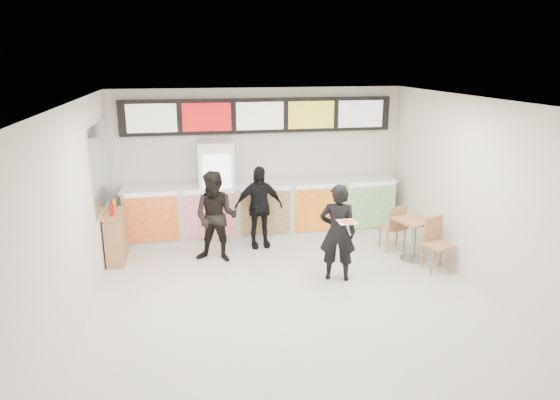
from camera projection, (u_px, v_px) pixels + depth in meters
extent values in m
plane|color=beige|center=(295.00, 304.00, 7.51)|extent=(7.00, 7.00, 0.00)
plane|color=white|center=(297.00, 102.00, 6.69)|extent=(7.00, 7.00, 0.00)
plane|color=silver|center=(259.00, 161.00, 10.41)|extent=(6.00, 0.00, 6.00)
plane|color=silver|center=(73.00, 221.00, 6.56)|extent=(0.00, 7.00, 7.00)
plane|color=silver|center=(487.00, 198.00, 7.64)|extent=(0.00, 7.00, 7.00)
cube|color=silver|center=(263.00, 210.00, 10.29)|extent=(5.50, 0.70, 1.10)
cube|color=silver|center=(263.00, 183.00, 10.13)|extent=(5.56, 0.76, 0.04)
cube|color=red|center=(152.00, 219.00, 9.52)|extent=(0.99, 0.02, 0.90)
cube|color=#F937A2|center=(210.00, 216.00, 9.72)|extent=(0.99, 0.02, 0.90)
cube|color=brown|center=(266.00, 213.00, 9.91)|extent=(0.99, 0.02, 0.90)
cube|color=yellow|center=(319.00, 210.00, 10.11)|extent=(0.99, 0.02, 0.90)
cube|color=green|center=(371.00, 207.00, 10.31)|extent=(0.99, 0.02, 0.90)
cube|color=black|center=(260.00, 116.00, 10.07)|extent=(5.50, 0.12, 0.70)
cube|color=silver|center=(152.00, 118.00, 9.62)|extent=(0.95, 0.02, 0.55)
cube|color=red|center=(207.00, 117.00, 9.81)|extent=(0.95, 0.02, 0.55)
cube|color=white|center=(260.00, 116.00, 10.00)|extent=(0.95, 0.02, 0.55)
cube|color=yellow|center=(311.00, 115.00, 10.19)|extent=(0.95, 0.02, 0.55)
cube|color=silver|center=(361.00, 114.00, 10.38)|extent=(0.95, 0.02, 0.55)
cube|color=white|center=(217.00, 191.00, 10.02)|extent=(0.70, 0.65, 2.00)
cube|color=white|center=(218.00, 193.00, 9.68)|extent=(0.54, 0.02, 1.50)
cylinder|color=#1D921A|center=(208.00, 222.00, 9.85)|extent=(0.07, 0.07, 0.22)
cylinder|color=orange|center=(215.00, 222.00, 9.87)|extent=(0.07, 0.07, 0.22)
cylinder|color=red|center=(222.00, 221.00, 9.90)|extent=(0.07, 0.07, 0.22)
cylinder|color=blue|center=(229.00, 221.00, 9.92)|extent=(0.07, 0.07, 0.22)
cylinder|color=orange|center=(207.00, 204.00, 9.74)|extent=(0.07, 0.07, 0.22)
cylinder|color=red|center=(214.00, 203.00, 9.77)|extent=(0.07, 0.07, 0.22)
cylinder|color=blue|center=(221.00, 203.00, 9.79)|extent=(0.07, 0.07, 0.22)
cylinder|color=#1D921A|center=(229.00, 203.00, 9.82)|extent=(0.07, 0.07, 0.22)
cylinder|color=red|center=(206.00, 185.00, 9.64)|extent=(0.07, 0.07, 0.22)
cylinder|color=blue|center=(214.00, 184.00, 9.66)|extent=(0.07, 0.07, 0.22)
cylinder|color=#1D921A|center=(221.00, 184.00, 9.69)|extent=(0.07, 0.07, 0.22)
cylinder|color=orange|center=(228.00, 184.00, 9.71)|extent=(0.07, 0.07, 0.22)
cylinder|color=blue|center=(205.00, 166.00, 9.53)|extent=(0.07, 0.07, 0.22)
cylinder|color=#1D921A|center=(213.00, 165.00, 9.56)|extent=(0.07, 0.07, 0.22)
cylinder|color=orange|center=(220.00, 165.00, 9.58)|extent=(0.07, 0.07, 0.22)
cylinder|color=red|center=(227.00, 165.00, 9.61)|extent=(0.07, 0.07, 0.22)
cube|color=#B2B7BF|center=(101.00, 165.00, 8.81)|extent=(0.01, 2.00, 1.50)
imported|color=black|center=(338.00, 232.00, 8.16)|extent=(0.69, 0.56, 1.64)
imported|color=black|center=(216.00, 217.00, 8.91)|extent=(0.98, 0.88, 1.66)
imported|color=black|center=(259.00, 207.00, 9.62)|extent=(0.97, 0.45, 1.61)
cube|color=beige|center=(347.00, 222.00, 7.64)|extent=(0.28, 0.28, 0.01)
cone|color=#CC7233|center=(347.00, 221.00, 7.64)|extent=(0.36, 0.36, 0.02)
cube|color=#A8754D|center=(415.00, 220.00, 8.98)|extent=(0.79, 0.79, 0.04)
cylinder|color=gray|center=(414.00, 240.00, 9.08)|extent=(0.08, 0.08, 0.75)
cylinder|color=gray|center=(412.00, 258.00, 9.18)|extent=(0.46, 0.46, 0.03)
cube|color=#A8754D|center=(438.00, 245.00, 8.58)|extent=(0.55, 0.55, 0.04)
cube|color=#A8754D|center=(433.00, 229.00, 8.70)|extent=(0.40, 0.16, 0.44)
cube|color=#A8754D|center=(393.00, 227.00, 9.53)|extent=(0.55, 0.55, 0.04)
cube|color=#A8754D|center=(398.00, 218.00, 9.28)|extent=(0.40, 0.16, 0.44)
cube|color=#A8754D|center=(116.00, 238.00, 8.99)|extent=(0.30, 0.79, 0.89)
cube|color=#A8754D|center=(114.00, 214.00, 8.86)|extent=(0.33, 0.83, 0.04)
cylinder|color=red|center=(111.00, 211.00, 8.63)|extent=(0.06, 0.06, 0.18)
cylinder|color=red|center=(113.00, 209.00, 8.79)|extent=(0.06, 0.06, 0.18)
cylinder|color=yellow|center=(114.00, 206.00, 8.95)|extent=(0.06, 0.06, 0.18)
cylinder|color=brown|center=(115.00, 203.00, 9.10)|extent=(0.06, 0.06, 0.18)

